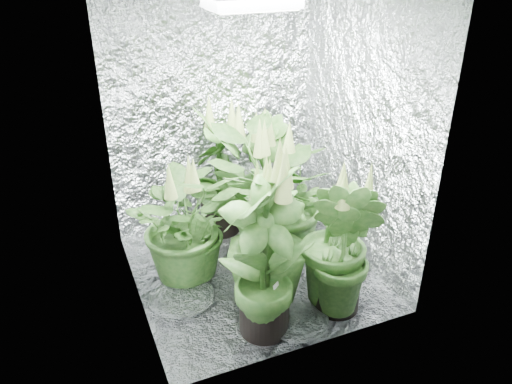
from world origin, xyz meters
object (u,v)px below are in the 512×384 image
(plant_a, at_px, (186,223))
(plant_d, at_px, (267,239))
(plant_b, at_px, (219,174))
(plant_e, at_px, (276,201))
(plant_c, at_px, (261,176))
(plant_g, at_px, (341,245))
(plant_f, at_px, (265,252))
(grow_lamp, at_px, (252,1))
(circulation_fan, at_px, (304,214))

(plant_a, height_order, plant_d, plant_d)
(plant_b, bearing_deg, plant_e, -70.37)
(plant_c, distance_m, plant_d, 0.95)
(plant_e, relative_size, plant_g, 1.05)
(plant_a, height_order, plant_e, plant_e)
(plant_c, distance_m, plant_f, 1.24)
(grow_lamp, relative_size, plant_f, 0.41)
(plant_d, bearing_deg, plant_a, 132.85)
(plant_a, xyz_separation_m, circulation_fan, (1.06, 0.28, -0.31))
(plant_d, bearing_deg, plant_e, 58.01)
(plant_f, bearing_deg, plant_d, 62.90)
(plant_d, height_order, plant_f, plant_f)
(circulation_fan, bearing_deg, plant_e, -147.99)
(grow_lamp, bearing_deg, plant_b, 91.49)
(plant_g, bearing_deg, plant_d, 148.01)
(plant_d, xyz_separation_m, plant_g, (0.38, -0.24, 0.00))
(plant_e, distance_m, circulation_fan, 0.68)
(plant_a, height_order, plant_c, plant_c)
(grow_lamp, height_order, circulation_fan, grow_lamp)
(plant_g, bearing_deg, circulation_fan, 74.15)
(grow_lamp, height_order, plant_d, grow_lamp)
(plant_c, bearing_deg, plant_e, -102.66)
(plant_c, relative_size, plant_g, 0.97)
(plant_c, height_order, plant_f, plant_f)
(plant_b, relative_size, plant_e, 1.02)
(plant_b, relative_size, plant_f, 0.91)
(plant_a, distance_m, plant_d, 0.59)
(plant_d, bearing_deg, grow_lamp, 84.74)
(plant_d, relative_size, circulation_fan, 3.27)
(plant_c, xyz_separation_m, plant_e, (-0.12, -0.53, 0.06))
(plant_c, bearing_deg, circulation_fan, -29.02)
(plant_d, xyz_separation_m, plant_e, (0.22, 0.36, 0.05))
(grow_lamp, relative_size, plant_e, 0.46)
(plant_c, xyz_separation_m, plant_g, (0.04, -1.13, 0.02))
(plant_c, relative_size, plant_d, 0.98)
(plant_g, height_order, circulation_fan, plant_g)
(plant_e, height_order, circulation_fan, plant_e)
(plant_c, relative_size, plant_e, 0.92)
(plant_b, relative_size, circulation_fan, 3.55)
(grow_lamp, relative_size, plant_d, 0.49)
(grow_lamp, height_order, plant_a, grow_lamp)
(plant_b, height_order, plant_g, plant_b)
(plant_a, relative_size, plant_g, 0.90)
(plant_g, bearing_deg, plant_b, 107.20)
(plant_e, bearing_deg, plant_g, -75.29)
(plant_e, bearing_deg, plant_a, 173.26)
(plant_e, distance_m, plant_g, 0.62)
(plant_f, height_order, plant_g, plant_f)
(plant_a, bearing_deg, plant_c, 31.37)
(plant_d, xyz_separation_m, plant_f, (-0.13, -0.25, 0.09))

